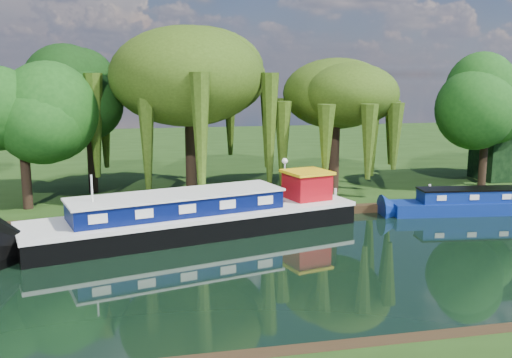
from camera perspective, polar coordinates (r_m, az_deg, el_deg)
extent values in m
plane|color=black|center=(25.14, 7.96, -8.16)|extent=(120.00, 120.00, 0.00)
cube|color=black|center=(57.48, -3.67, 2.66)|extent=(120.00, 52.00, 0.45)
cube|color=black|center=(29.11, -6.01, -4.66)|extent=(17.27, 7.92, 1.13)
cube|color=silver|center=(28.95, -6.03, -3.40)|extent=(17.38, 8.02, 0.21)
cube|color=#060E40|center=(28.51, -7.82, -2.51)|extent=(10.81, 5.28, 0.89)
cube|color=silver|center=(28.41, -7.84, -1.52)|extent=(11.03, 5.50, 0.11)
cube|color=#9D0B13|center=(31.63, 5.11, -0.69)|extent=(2.52, 2.52, 1.41)
cube|color=#E9B310|center=(31.49, 5.13, 0.70)|extent=(2.81, 2.81, 0.15)
cylinder|color=silver|center=(27.35, -16.05, -1.92)|extent=(0.09, 0.09, 2.25)
cube|color=navy|center=(35.84, 21.81, -2.69)|extent=(11.14, 3.10, 0.83)
cube|color=navy|center=(35.68, 21.89, -1.50)|extent=(7.81, 2.26, 0.69)
cube|color=black|center=(35.61, 21.93, -0.89)|extent=(7.91, 2.36, 0.09)
cube|color=silver|center=(33.82, 18.08, -1.83)|extent=(0.55, 0.11, 0.29)
cube|color=silver|center=(34.63, 21.01, -1.73)|extent=(0.55, 0.11, 0.29)
cube|color=silver|center=(35.52, 23.79, -1.64)|extent=(0.55, 0.11, 0.29)
imported|color=#9D0B13|center=(29.63, -24.27, -6.12)|extent=(2.99, 2.32, 0.57)
cylinder|color=black|center=(36.25, -6.53, 3.17)|extent=(0.77, 0.77, 5.97)
ellipsoid|color=#283F0D|center=(35.97, -6.68, 10.00)|extent=(8.33, 8.33, 5.39)
cylinder|color=black|center=(37.19, 7.79, 2.28)|extent=(0.66, 0.66, 4.63)
ellipsoid|color=#283F0D|center=(36.87, 7.92, 7.44)|extent=(6.33, 6.33, 4.09)
cylinder|color=black|center=(34.44, -22.13, 2.15)|extent=(0.55, 0.55, 6.04)
ellipsoid|color=#123F0F|center=(34.21, -22.42, 6.25)|extent=(4.95, 4.95, 4.95)
cylinder|color=black|center=(37.92, -16.15, 3.57)|extent=(0.59, 0.59, 6.53)
ellipsoid|color=black|center=(37.71, -16.36, 7.60)|extent=(5.22, 5.22, 5.22)
cylinder|color=black|center=(41.79, 21.87, 3.38)|extent=(0.57, 0.57, 5.88)
ellipsoid|color=#123F0F|center=(41.60, 22.09, 6.67)|extent=(4.71, 4.71, 4.71)
cylinder|color=silver|center=(34.61, 2.87, -0.28)|extent=(0.10, 0.10, 2.20)
sphere|color=white|center=(34.39, 2.89, 1.82)|extent=(0.36, 0.36, 0.36)
cylinder|color=silver|center=(31.58, -14.86, -2.77)|extent=(0.16, 0.16, 1.00)
cylinder|color=silver|center=(31.83, -4.01, -2.34)|extent=(0.16, 0.16, 1.00)
cylinder|color=silver|center=(33.50, 7.93, -1.77)|extent=(0.16, 0.16, 1.00)
cylinder|color=silver|center=(35.97, 16.95, -1.29)|extent=(0.16, 0.16, 1.00)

